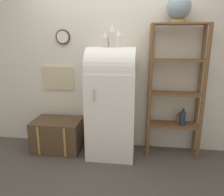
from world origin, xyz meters
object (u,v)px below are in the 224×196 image
object	(u,v)px
refrigerator	(112,101)
vase_center	(112,36)
suitcase_trunk	(58,135)
vase_right	(118,39)
vase_left	(105,40)
globe	(179,7)

from	to	relation	value
refrigerator	vase_center	size ratio (longest dim) A/B	5.29
refrigerator	suitcase_trunk	world-z (taller)	refrigerator
vase_center	vase_right	bearing A→B (deg)	2.76
vase_center	vase_right	xyz separation A→B (m)	(0.08, 0.00, -0.04)
suitcase_trunk	vase_left	distance (m)	1.57
globe	vase_right	bearing A→B (deg)	-172.13
suitcase_trunk	vase_center	distance (m)	1.65
refrigerator	suitcase_trunk	size ratio (longest dim) A/B	2.18
suitcase_trunk	vase_center	world-z (taller)	vase_center
globe	vase_center	bearing A→B (deg)	-172.60
vase_left	refrigerator	bearing A→B (deg)	7.78
globe	vase_left	world-z (taller)	globe
vase_left	globe	bearing A→B (deg)	7.77
suitcase_trunk	globe	distance (m)	2.42
refrigerator	globe	distance (m)	1.47
suitcase_trunk	vase_left	world-z (taller)	vase_left
globe	vase_center	distance (m)	0.90
vase_left	vase_right	world-z (taller)	vase_right
refrigerator	vase_center	xyz separation A→B (m)	(0.01, 0.01, 0.87)
globe	vase_right	xyz separation A→B (m)	(-0.75, -0.10, -0.38)
vase_center	suitcase_trunk	bearing A→B (deg)	179.67
vase_center	vase_right	distance (m)	0.08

